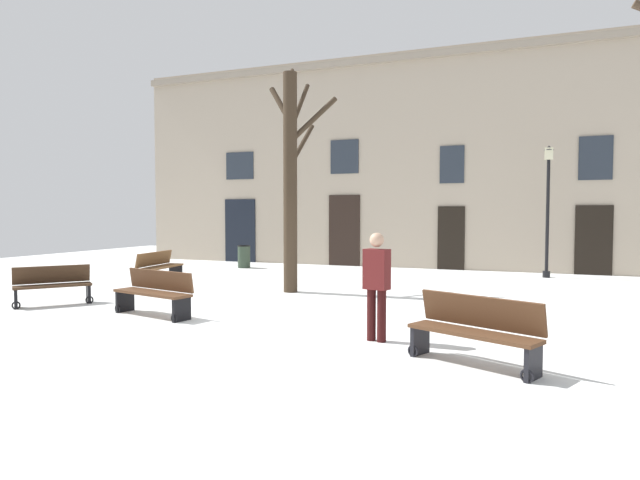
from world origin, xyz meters
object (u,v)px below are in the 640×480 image
Objects in this scene: streetlamp at (548,197)px; bench_back_to_back_left at (154,292)px; tree_center at (291,173)px; bench_facing_shops at (475,330)px; person_strolling at (377,281)px; litter_bin at (244,256)px; bench_back_to_back_right at (53,285)px; bench_near_center_tree at (159,267)px.

bench_back_to_back_left is at bearing -126.84° from streetlamp.
tree_center is at bearing 87.70° from bench_back_to_back_left.
bench_back_to_back_left is at bearing -167.58° from bench_facing_shops.
person_strolling is (4.55, -0.44, 0.47)m from bench_back_to_back_left.
bench_back_to_back_right is at bearing -89.16° from litter_bin.
tree_center is 3.23× the size of bench_facing_shops.
person_strolling is (-1.55, 0.83, 0.47)m from bench_facing_shops.
litter_bin is at bearing 142.99° from person_strolling.
streetlamp is at bearing 66.77° from bench_back_to_back_left.
bench_back_to_back_right is (0.12, -8.49, 0.02)m from litter_bin.
bench_near_center_tree is (-0.28, 3.93, 0.03)m from bench_back_to_back_right.
litter_bin is (-10.09, -0.81, -2.04)m from streetlamp.
litter_bin is at bearing -10.00° from bench_near_center_tree.
person_strolling reaches higher than bench_facing_shops.
tree_center is at bearing 158.06° from bench_facing_shops.
bench_back_to_back_right is at bearing 176.04° from bench_near_center_tree.
litter_bin is at bearing 38.98° from bench_back_to_back_right.
person_strolling is (7.67, -4.58, 0.47)m from bench_near_center_tree.
tree_center reaches higher than person_strolling.
bench_back_to_back_right is at bearing -136.89° from tree_center.
bench_facing_shops is 1.22× the size of bench_back_to_back_right.
bench_near_center_tree is (-0.16, -4.56, 0.05)m from litter_bin.
streetlamp is 4.96× the size of litter_bin.
tree_center is 3.08× the size of bench_near_center_tree.
bench_near_center_tree is at bearing 176.97° from tree_center.
tree_center reaches higher than bench_near_center_tree.
person_strolling is at bearing 8.04° from bench_back_to_back_left.
bench_near_center_tree reaches higher than bench_back_to_back_right.
bench_facing_shops is at bearing 1.84° from bench_back_to_back_left.
tree_center is 7.14× the size of litter_bin.
bench_facing_shops is 1.82m from person_strolling.
litter_bin is 0.43× the size of bench_back_to_back_left.
litter_bin is 13.47m from bench_facing_shops.
tree_center is at bearing -8.75° from bench_back_to_back_right.
bench_back_to_back_right is 0.78× the size of bench_back_to_back_left.
streetlamp is 10.33m from litter_bin.
streetlamp is 2.13× the size of bench_back_to_back_left.
bench_facing_shops is 9.06m from bench_back_to_back_right.
bench_facing_shops is (4.98, -5.18, -2.50)m from tree_center.
tree_center is at bearing -101.07° from bench_near_center_tree.
bench_facing_shops reaches higher than litter_bin.
tree_center reaches higher than streetlamp.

